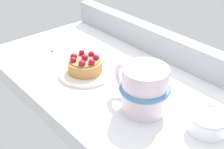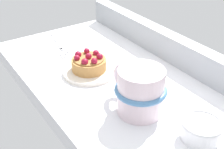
# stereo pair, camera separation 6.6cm
# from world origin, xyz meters

# --- Properties ---
(ground_plane) EXTENTS (0.67, 0.37, 0.04)m
(ground_plane) POSITION_xyz_m (0.00, 0.00, -0.02)
(ground_plane) COLOR white
(window_rail_back) EXTENTS (0.66, 0.04, 0.07)m
(window_rail_back) POSITION_xyz_m (0.00, 0.17, 0.03)
(window_rail_back) COLOR #9EA3A8
(window_rail_back) RESTS_ON ground_plane
(dessert_plate) EXTENTS (0.13, 0.13, 0.01)m
(dessert_plate) POSITION_xyz_m (-0.05, -0.04, 0.00)
(dessert_plate) COLOR silver
(dessert_plate) RESTS_ON ground_plane
(raspberry_tart) EXTENTS (0.08, 0.08, 0.04)m
(raspberry_tart) POSITION_xyz_m (-0.05, -0.04, 0.03)
(raspberry_tart) COLOR #B77F42
(raspberry_tart) RESTS_ON dessert_plate
(coffee_mug) EXTENTS (0.14, 0.10, 0.09)m
(coffee_mug) POSITION_xyz_m (0.13, -0.03, 0.05)
(coffee_mug) COLOR silver
(coffee_mug) RESTS_ON ground_plane
(dessert_fork) EXTENTS (0.17, 0.05, 0.01)m
(dessert_fork) POSITION_xyz_m (-0.23, -0.04, 0.00)
(dessert_fork) COLOR silver
(dessert_fork) RESTS_ON ground_plane
(sugar_bowl) EXTENTS (0.07, 0.07, 0.04)m
(sugar_bowl) POSITION_xyz_m (0.26, 0.01, 0.02)
(sugar_bowl) COLOR white
(sugar_bowl) RESTS_ON ground_plane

